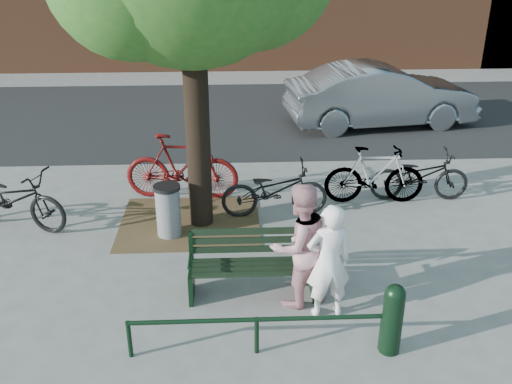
{
  "coord_description": "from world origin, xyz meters",
  "views": [
    {
      "loc": [
        -0.26,
        -6.64,
        4.61
      ],
      "look_at": [
        0.09,
        1.0,
        1.12
      ],
      "focal_mm": 40.0,
      "sensor_mm": 36.0,
      "label": 1
    }
  ],
  "objects_px": {
    "litter_bin": "(168,210)",
    "bicycle_c": "(275,190)",
    "bollard": "(393,316)",
    "person_right": "(299,246)",
    "person_left": "(329,262)",
    "parked_car": "(381,95)",
    "park_bench": "(252,262)"
  },
  "relations": [
    {
      "from": "litter_bin",
      "to": "bicycle_c",
      "type": "relative_size",
      "value": 0.48
    },
    {
      "from": "bollard",
      "to": "litter_bin",
      "type": "distance_m",
      "value": 4.19
    },
    {
      "from": "person_right",
      "to": "bollard",
      "type": "distance_m",
      "value": 1.5
    },
    {
      "from": "person_right",
      "to": "person_left",
      "type": "bearing_deg",
      "value": 112.48
    },
    {
      "from": "litter_bin",
      "to": "bicycle_c",
      "type": "height_order",
      "value": "bicycle_c"
    },
    {
      "from": "person_right",
      "to": "bollard",
      "type": "relative_size",
      "value": 1.87
    },
    {
      "from": "bollard",
      "to": "bicycle_c",
      "type": "bearing_deg",
      "value": 106.93
    },
    {
      "from": "litter_bin",
      "to": "parked_car",
      "type": "height_order",
      "value": "parked_car"
    },
    {
      "from": "bollard",
      "to": "bicycle_c",
      "type": "height_order",
      "value": "bicycle_c"
    },
    {
      "from": "bollard",
      "to": "bicycle_c",
      "type": "relative_size",
      "value": 0.5
    },
    {
      "from": "litter_bin",
      "to": "parked_car",
      "type": "xyz_separation_m",
      "value": [
        4.91,
        5.74,
        0.34
      ]
    },
    {
      "from": "person_right",
      "to": "parked_car",
      "type": "xyz_separation_m",
      "value": [
        2.98,
        7.69,
        -0.08
      ]
    },
    {
      "from": "person_left",
      "to": "bollard",
      "type": "height_order",
      "value": "person_left"
    },
    {
      "from": "parked_car",
      "to": "park_bench",
      "type": "bearing_deg",
      "value": 146.56
    },
    {
      "from": "bollard",
      "to": "litter_bin",
      "type": "bearing_deg",
      "value": 133.99
    },
    {
      "from": "person_left",
      "to": "parked_car",
      "type": "xyz_separation_m",
      "value": [
        2.64,
        7.99,
        -0.01
      ]
    },
    {
      "from": "person_right",
      "to": "bollard",
      "type": "height_order",
      "value": "person_right"
    },
    {
      "from": "bicycle_c",
      "to": "person_right",
      "type": "bearing_deg",
      "value": -179.85
    },
    {
      "from": "litter_bin",
      "to": "person_left",
      "type": "bearing_deg",
      "value": -44.9
    },
    {
      "from": "person_left",
      "to": "bicycle_c",
      "type": "relative_size",
      "value": 0.85
    },
    {
      "from": "park_bench",
      "to": "litter_bin",
      "type": "distance_m",
      "value": 2.15
    },
    {
      "from": "park_bench",
      "to": "bollard",
      "type": "relative_size",
      "value": 1.87
    },
    {
      "from": "person_right",
      "to": "parked_car",
      "type": "height_order",
      "value": "person_right"
    },
    {
      "from": "park_bench",
      "to": "bicycle_c",
      "type": "height_order",
      "value": "bicycle_c"
    },
    {
      "from": "park_bench",
      "to": "person_left",
      "type": "bearing_deg",
      "value": -30.17
    },
    {
      "from": "person_left",
      "to": "bollard",
      "type": "bearing_deg",
      "value": 122.66
    },
    {
      "from": "person_left",
      "to": "person_right",
      "type": "distance_m",
      "value": 0.46
    },
    {
      "from": "park_bench",
      "to": "bollard",
      "type": "height_order",
      "value": "park_bench"
    },
    {
      "from": "person_right",
      "to": "bicycle_c",
      "type": "distance_m",
      "value": 2.64
    },
    {
      "from": "person_right",
      "to": "parked_car",
      "type": "relative_size",
      "value": 0.36
    },
    {
      "from": "park_bench",
      "to": "litter_bin",
      "type": "xyz_separation_m",
      "value": [
        -1.31,
        1.7,
        -0.02
      ]
    },
    {
      "from": "bollard",
      "to": "person_left",
      "type": "bearing_deg",
      "value": 130.43
    }
  ]
}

